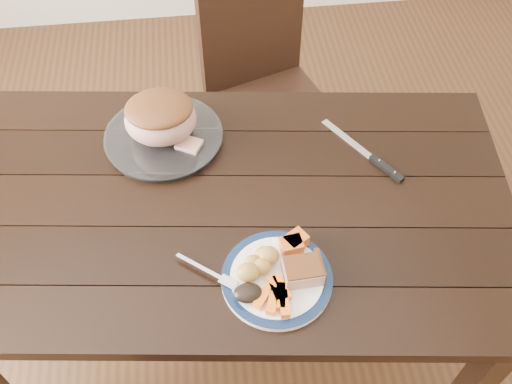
{
  "coord_description": "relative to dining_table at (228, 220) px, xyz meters",
  "views": [
    {
      "loc": [
        -0.03,
        -0.97,
        2.01
      ],
      "look_at": [
        0.08,
        -0.02,
        0.8
      ],
      "focal_mm": 40.0,
      "sensor_mm": 36.0,
      "label": 1
    }
  ],
  "objects": [
    {
      "name": "plate_rim",
      "position": [
        0.1,
        -0.27,
        0.11
      ],
      "size": [
        0.28,
        0.28,
        0.02
      ],
      "primitive_type": "torus",
      "color": "#0B1A38",
      "rests_on": "dinner_plate"
    },
    {
      "name": "chair_far",
      "position": [
        0.2,
        0.73,
        -0.13
      ],
      "size": [
        0.54,
        0.54,
        0.93
      ],
      "rotation": [
        0.0,
        0.0,
        3.48
      ],
      "color": "black",
      "rests_on": "ground"
    },
    {
      "name": "fork",
      "position": [
        -0.06,
        -0.24,
        0.11
      ],
      "size": [
        0.15,
        0.12,
        0.0
      ],
      "rotation": [
        0.0,
        0.0,
        -0.66
      ],
      "color": "silver",
      "rests_on": "dinner_plate"
    },
    {
      "name": "dark_mushroom",
      "position": [
        0.03,
        -0.31,
        0.13
      ],
      "size": [
        0.07,
        0.05,
        0.03
      ],
      "primitive_type": "ellipsoid",
      "color": "black",
      "rests_on": "dinner_plate"
    },
    {
      "name": "pumpkin_wedges",
      "position": [
        0.16,
        -0.19,
        0.13
      ],
      "size": [
        0.08,
        0.07,
        0.04
      ],
      "color": "orange",
      "rests_on": "dinner_plate"
    },
    {
      "name": "pork_slice",
      "position": [
        0.16,
        -0.27,
        0.13
      ],
      "size": [
        0.1,
        0.08,
        0.04
      ],
      "primitive_type": "cube",
      "rotation": [
        0.0,
        0.0,
        0.05
      ],
      "color": "tan",
      "rests_on": "dinner_plate"
    },
    {
      "name": "serving_platter",
      "position": [
        -0.17,
        0.26,
        0.1
      ],
      "size": [
        0.35,
        0.35,
        0.02
      ],
      "primitive_type": "cylinder",
      "color": "white",
      "rests_on": "dining_table"
    },
    {
      "name": "roast_joint",
      "position": [
        -0.17,
        0.26,
        0.18
      ],
      "size": [
        0.21,
        0.18,
        0.14
      ],
      "primitive_type": "ellipsoid",
      "color": "tan",
      "rests_on": "serving_platter"
    },
    {
      "name": "carving_knife",
      "position": [
        0.45,
        0.09,
        0.1
      ],
      "size": [
        0.19,
        0.28,
        0.01
      ],
      "rotation": [
        0.0,
        0.0,
        -1.0
      ],
      "color": "silver",
      "rests_on": "dining_table"
    },
    {
      "name": "dinner_plate",
      "position": [
        0.1,
        -0.27,
        0.1
      ],
      "size": [
        0.28,
        0.28,
        0.02
      ],
      "primitive_type": "cylinder",
      "color": "white",
      "rests_on": "dining_table"
    },
    {
      "name": "dining_table",
      "position": [
        0.0,
        0.0,
        0.0
      ],
      "size": [
        1.7,
        1.09,
        0.75
      ],
      "rotation": [
        0.0,
        0.0,
        -0.12
      ],
      "color": "black",
      "rests_on": "ground"
    },
    {
      "name": "carrot_batons",
      "position": [
        0.09,
        -0.33,
        0.12
      ],
      "size": [
        0.1,
        0.11,
        0.02
      ],
      "color": "orange",
      "rests_on": "dinner_plate"
    },
    {
      "name": "ground",
      "position": [
        0.0,
        0.0,
        -0.66
      ],
      "size": [
        4.0,
        4.0,
        0.0
      ],
      "primitive_type": "plane",
      "color": "#472B16",
      "rests_on": "ground"
    },
    {
      "name": "roasted_potatoes",
      "position": [
        0.06,
        -0.24,
        0.13
      ],
      "size": [
        0.11,
        0.1,
        0.05
      ],
      "color": "gold",
      "rests_on": "dinner_plate"
    },
    {
      "name": "cut_slice",
      "position": [
        -0.09,
        0.2,
        0.12
      ],
      "size": [
        0.09,
        0.08,
        0.02
      ],
      "primitive_type": "cube",
      "rotation": [
        0.0,
        0.0,
        -0.5
      ],
      "color": "tan",
      "rests_on": "serving_platter"
    }
  ]
}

